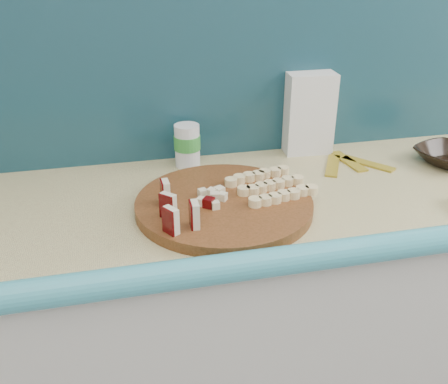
% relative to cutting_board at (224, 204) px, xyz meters
% --- Properties ---
extents(kitchen_counter, '(2.20, 0.63, 0.91)m').
position_rel_cutting_board_xyz_m(kitchen_counter, '(0.17, 0.06, -0.47)').
color(kitchen_counter, beige).
rests_on(kitchen_counter, ground).
extents(backsplash, '(2.20, 0.02, 0.50)m').
position_rel_cutting_board_xyz_m(backsplash, '(0.17, 0.35, 0.24)').
color(backsplash, teal).
rests_on(backsplash, kitchen_counter).
extents(cutting_board, '(0.51, 0.51, 0.03)m').
position_rel_cutting_board_xyz_m(cutting_board, '(0.00, 0.00, 0.00)').
color(cutting_board, '#46270F').
rests_on(cutting_board, kitchen_counter).
extents(apple_wedges, '(0.08, 0.17, 0.06)m').
position_rel_cutting_board_xyz_m(apple_wedges, '(-0.13, -0.07, 0.04)').
color(apple_wedges, beige).
rests_on(apple_wedges, cutting_board).
extents(apple_chunks, '(0.06, 0.07, 0.02)m').
position_rel_cutting_board_xyz_m(apple_chunks, '(-0.03, -0.01, 0.02)').
color(apple_chunks, beige).
rests_on(apple_chunks, cutting_board).
extents(banana_slices, '(0.21, 0.19, 0.02)m').
position_rel_cutting_board_xyz_m(banana_slices, '(0.12, 0.03, 0.02)').
color(banana_slices, beige).
rests_on(banana_slices, cutting_board).
extents(flour_bag, '(0.15, 0.11, 0.24)m').
position_rel_cutting_board_xyz_m(flour_bag, '(0.33, 0.32, 0.11)').
color(flour_bag, silver).
rests_on(flour_bag, kitchen_counter).
extents(canister, '(0.07, 0.07, 0.12)m').
position_rel_cutting_board_xyz_m(canister, '(-0.04, 0.28, 0.05)').
color(canister, silver).
rests_on(canister, kitchen_counter).
extents(banana_peel, '(0.21, 0.18, 0.01)m').
position_rel_cutting_board_xyz_m(banana_peel, '(0.41, 0.18, -0.01)').
color(banana_peel, gold).
rests_on(banana_peel, kitchen_counter).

